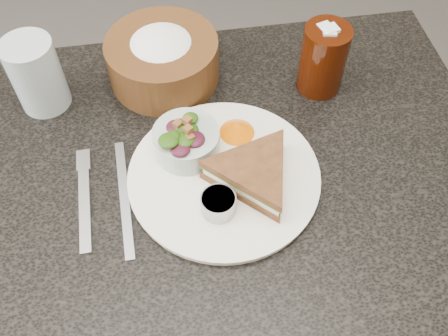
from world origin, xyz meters
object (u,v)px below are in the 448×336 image
at_px(water_glass, 36,75).
at_px(cola_glass, 324,56).
at_px(dining_table, 207,270).
at_px(sandwich, 254,173).
at_px(dressing_ramekin, 218,204).
at_px(salad_bowl, 186,138).
at_px(bread_basket, 162,54).
at_px(dinner_plate, 224,176).

bearing_deg(water_glass, cola_glass, -4.40).
height_order(dining_table, sandwich, sandwich).
bearing_deg(water_glass, dining_table, -39.21).
xyz_separation_m(dressing_ramekin, cola_glass, (0.22, 0.24, 0.04)).
xyz_separation_m(salad_bowl, dressing_ramekin, (0.03, -0.12, -0.02)).
relative_size(dressing_ramekin, bread_basket, 0.27).
bearing_deg(dressing_ramekin, dinner_plate, 73.47).
height_order(salad_bowl, dressing_ramekin, salad_bowl).
bearing_deg(dining_table, dinner_plate, -19.74).
relative_size(salad_bowl, bread_basket, 0.54).
bearing_deg(water_glass, sandwich, -35.85).
bearing_deg(dressing_ramekin, dining_table, 103.57).
distance_m(dressing_ramekin, bread_basket, 0.32).
bearing_deg(water_glass, salad_bowl, -34.25).
xyz_separation_m(dining_table, bread_basket, (-0.04, 0.23, 0.43)).
distance_m(sandwich, water_glass, 0.41).
height_order(dining_table, dressing_ramekin, dressing_ramekin).
relative_size(dinner_plate, water_glass, 2.30).
xyz_separation_m(dinner_plate, salad_bowl, (-0.05, 0.06, 0.04)).
distance_m(dining_table, dinner_plate, 0.38).
xyz_separation_m(dressing_ramekin, water_glass, (-0.27, 0.28, 0.04)).
xyz_separation_m(dining_table, dinner_plate, (0.04, -0.01, 0.38)).
bearing_deg(sandwich, dining_table, -159.53).
height_order(dinner_plate, sandwich, sandwich).
bearing_deg(sandwich, dressing_ramekin, -102.41).
xyz_separation_m(dining_table, sandwich, (0.08, -0.03, 0.41)).
relative_size(salad_bowl, cola_glass, 0.78).
height_order(cola_glass, water_glass, cola_glass).
xyz_separation_m(sandwich, cola_glass, (0.16, 0.20, 0.03)).
height_order(dining_table, water_glass, water_glass).
height_order(dressing_ramekin, bread_basket, bread_basket).
relative_size(sandwich, salad_bowl, 1.58).
relative_size(dining_table, bread_basket, 4.95).
relative_size(sandwich, dressing_ramekin, 3.16).
bearing_deg(salad_bowl, dining_table, -71.38).
distance_m(bread_basket, water_glass, 0.22).
height_order(dressing_ramekin, water_glass, water_glass).
distance_m(salad_bowl, water_glass, 0.29).
distance_m(dressing_ramekin, cola_glass, 0.33).
distance_m(dinner_plate, water_glass, 0.37).
xyz_separation_m(sandwich, water_glass, (-0.33, 0.24, 0.03)).
bearing_deg(dining_table, sandwich, -23.30).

